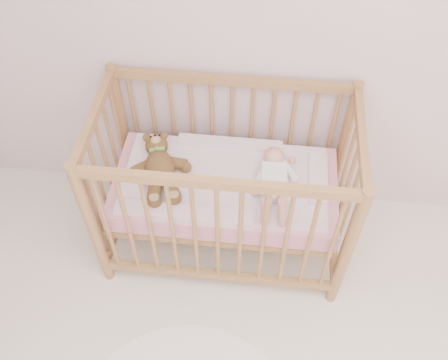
# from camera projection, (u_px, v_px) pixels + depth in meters

# --- Properties ---
(wall_back) EXTENTS (4.00, 0.02, 2.70)m
(wall_back) POSITION_uv_depth(u_px,v_px,m) (306.00, 13.00, 2.32)
(wall_back) COLOR beige
(wall_back) RESTS_ON floor
(crib) EXTENTS (1.36, 0.76, 1.00)m
(crib) POSITION_uv_depth(u_px,v_px,m) (225.00, 187.00, 2.75)
(crib) COLOR #996441
(crib) RESTS_ON floor
(mattress) EXTENTS (1.22, 0.62, 0.13)m
(mattress) POSITION_uv_depth(u_px,v_px,m) (225.00, 189.00, 2.76)
(mattress) COLOR pink
(mattress) RESTS_ON crib
(blanket) EXTENTS (1.10, 0.58, 0.06)m
(blanket) POSITION_uv_depth(u_px,v_px,m) (225.00, 180.00, 2.71)
(blanket) COLOR #F7AAC9
(blanket) RESTS_ON mattress
(baby) EXTENTS (0.27, 0.53, 0.12)m
(baby) POSITION_uv_depth(u_px,v_px,m) (274.00, 178.00, 2.62)
(baby) COLOR white
(baby) RESTS_ON blanket
(teddy_bear) EXTENTS (0.48, 0.58, 0.14)m
(teddy_bear) POSITION_uv_depth(u_px,v_px,m) (160.00, 167.00, 2.65)
(teddy_bear) COLOR brown
(teddy_bear) RESTS_ON blanket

